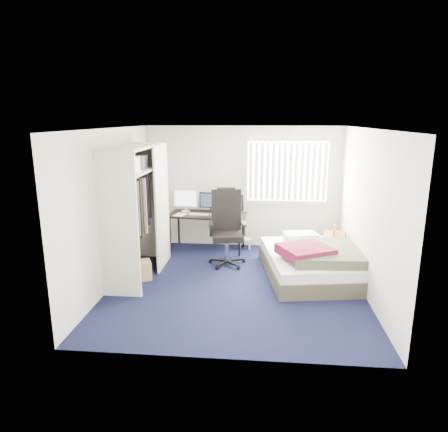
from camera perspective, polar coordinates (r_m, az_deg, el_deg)
ground at (r=6.65m, az=1.70°, el=-9.70°), size 4.20×4.20×0.00m
room_shell at (r=6.20m, az=1.80°, el=3.20°), size 4.20×4.20×4.20m
window_assembly at (r=8.21m, az=9.04°, el=6.30°), size 1.72×0.09×1.32m
closet at (r=6.80m, az=-12.28°, el=2.48°), size 0.64×1.84×2.22m
desk at (r=8.13m, az=-2.33°, el=0.55°), size 1.60×0.85×1.22m
office_chair at (r=7.40m, az=0.40°, el=-2.74°), size 0.76×0.76×1.41m
footstool at (r=8.32m, az=2.99°, el=-3.53°), size 0.27×0.22×0.22m
nightstand at (r=7.71m, az=15.42°, el=-3.18°), size 0.53×0.83×0.71m
bed at (r=7.01m, az=12.44°, el=-6.31°), size 1.76×2.17×0.65m
pine_box at (r=6.94m, az=-12.11°, el=-7.61°), size 0.49×0.44×0.31m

